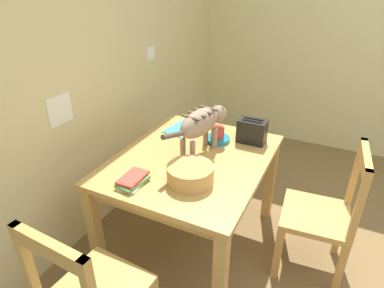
{
  "coord_description": "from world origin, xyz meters",
  "views": [
    {
      "loc": [
        -1.65,
        0.5,
        1.84
      ],
      "look_at": [
        0.07,
        1.33,
        0.83
      ],
      "focal_mm": 30.98,
      "sensor_mm": 36.0,
      "label": 1
    }
  ],
  "objects_px": {
    "wicker_basket": "(190,174)",
    "toaster": "(252,131)",
    "cat": "(202,123)",
    "magazine": "(183,128)",
    "book_stack": "(133,180)",
    "wooden_chair_near": "(323,214)",
    "dining_table": "(192,168)",
    "saucer_bowl": "(217,139)",
    "coffee_mug": "(218,132)"
  },
  "relations": [
    {
      "from": "wicker_basket",
      "to": "magazine",
      "type": "bearing_deg",
      "value": 30.59
    },
    {
      "from": "dining_table",
      "to": "toaster",
      "type": "xyz_separation_m",
      "value": [
        0.39,
        -0.29,
        0.17
      ]
    },
    {
      "from": "toaster",
      "to": "wooden_chair_near",
      "type": "xyz_separation_m",
      "value": [
        -0.24,
        -0.58,
        -0.36
      ]
    },
    {
      "from": "magazine",
      "to": "book_stack",
      "type": "distance_m",
      "value": 0.8
    },
    {
      "from": "book_stack",
      "to": "toaster",
      "type": "height_order",
      "value": "toaster"
    },
    {
      "from": "saucer_bowl",
      "to": "magazine",
      "type": "distance_m",
      "value": 0.33
    },
    {
      "from": "saucer_bowl",
      "to": "magazine",
      "type": "bearing_deg",
      "value": 76.61
    },
    {
      "from": "wicker_basket",
      "to": "toaster",
      "type": "height_order",
      "value": "toaster"
    },
    {
      "from": "saucer_bowl",
      "to": "coffee_mug",
      "type": "height_order",
      "value": "coffee_mug"
    },
    {
      "from": "cat",
      "to": "book_stack",
      "type": "height_order",
      "value": "cat"
    },
    {
      "from": "dining_table",
      "to": "magazine",
      "type": "distance_m",
      "value": 0.46
    },
    {
      "from": "cat",
      "to": "coffee_mug",
      "type": "distance_m",
      "value": 0.25
    },
    {
      "from": "dining_table",
      "to": "toaster",
      "type": "distance_m",
      "value": 0.51
    },
    {
      "from": "coffee_mug",
      "to": "wicker_basket",
      "type": "bearing_deg",
      "value": -174.49
    },
    {
      "from": "coffee_mug",
      "to": "wicker_basket",
      "type": "xyz_separation_m",
      "value": [
        -0.56,
        -0.05,
        -0.02
      ]
    },
    {
      "from": "dining_table",
      "to": "book_stack",
      "type": "xyz_separation_m",
      "value": [
        -0.43,
        0.17,
        0.11
      ]
    },
    {
      "from": "magazine",
      "to": "coffee_mug",
      "type": "bearing_deg",
      "value": -94.78
    },
    {
      "from": "coffee_mug",
      "to": "wooden_chair_near",
      "type": "bearing_deg",
      "value": -100.89
    },
    {
      "from": "magazine",
      "to": "toaster",
      "type": "distance_m",
      "value": 0.55
    },
    {
      "from": "book_stack",
      "to": "toaster",
      "type": "bearing_deg",
      "value": -29.44
    },
    {
      "from": "coffee_mug",
      "to": "book_stack",
      "type": "height_order",
      "value": "coffee_mug"
    },
    {
      "from": "coffee_mug",
      "to": "wooden_chair_near",
      "type": "distance_m",
      "value": 0.89
    },
    {
      "from": "magazine",
      "to": "wooden_chair_near",
      "type": "bearing_deg",
      "value": -93.38
    },
    {
      "from": "magazine",
      "to": "book_stack",
      "type": "height_order",
      "value": "book_stack"
    },
    {
      "from": "magazine",
      "to": "wicker_basket",
      "type": "bearing_deg",
      "value": -141.34
    },
    {
      "from": "wooden_chair_near",
      "to": "wicker_basket",
      "type": "bearing_deg",
      "value": 113.62
    },
    {
      "from": "cat",
      "to": "toaster",
      "type": "xyz_separation_m",
      "value": [
        0.29,
        -0.26,
        -0.13
      ]
    },
    {
      "from": "book_stack",
      "to": "toaster",
      "type": "distance_m",
      "value": 0.94
    },
    {
      "from": "dining_table",
      "to": "book_stack",
      "type": "bearing_deg",
      "value": 157.96
    },
    {
      "from": "wicker_basket",
      "to": "wooden_chair_near",
      "type": "height_order",
      "value": "wooden_chair_near"
    },
    {
      "from": "cat",
      "to": "magazine",
      "type": "bearing_deg",
      "value": 146.99
    },
    {
      "from": "cat",
      "to": "magazine",
      "type": "distance_m",
      "value": 0.45
    },
    {
      "from": "saucer_bowl",
      "to": "coffee_mug",
      "type": "xyz_separation_m",
      "value": [
        0.0,
        -0.0,
        0.06
      ]
    },
    {
      "from": "magazine",
      "to": "wooden_chair_near",
      "type": "height_order",
      "value": "wooden_chair_near"
    },
    {
      "from": "saucer_bowl",
      "to": "wooden_chair_near",
      "type": "height_order",
      "value": "wooden_chair_near"
    },
    {
      "from": "wicker_basket",
      "to": "toaster",
      "type": "distance_m",
      "value": 0.67
    },
    {
      "from": "toaster",
      "to": "wicker_basket",
      "type": "bearing_deg",
      "value": 165.22
    },
    {
      "from": "magazine",
      "to": "toaster",
      "type": "xyz_separation_m",
      "value": [
        0.02,
        -0.54,
        0.08
      ]
    },
    {
      "from": "cat",
      "to": "dining_table",
      "type": "bearing_deg",
      "value": -93.54
    },
    {
      "from": "magazine",
      "to": "toaster",
      "type": "height_order",
      "value": "toaster"
    },
    {
      "from": "dining_table",
      "to": "wooden_chair_near",
      "type": "height_order",
      "value": "wooden_chair_near"
    },
    {
      "from": "cat",
      "to": "magazine",
      "type": "height_order",
      "value": "cat"
    },
    {
      "from": "cat",
      "to": "coffee_mug",
      "type": "bearing_deg",
      "value": 90.17
    },
    {
      "from": "dining_table",
      "to": "coffee_mug",
      "type": "height_order",
      "value": "coffee_mug"
    },
    {
      "from": "coffee_mug",
      "to": "magazine",
      "type": "height_order",
      "value": "coffee_mug"
    },
    {
      "from": "dining_table",
      "to": "cat",
      "type": "distance_m",
      "value": 0.32
    },
    {
      "from": "dining_table",
      "to": "saucer_bowl",
      "type": "distance_m",
      "value": 0.32
    },
    {
      "from": "dining_table",
      "to": "wooden_chair_near",
      "type": "relative_size",
      "value": 1.26
    },
    {
      "from": "toaster",
      "to": "wooden_chair_near",
      "type": "distance_m",
      "value": 0.72
    },
    {
      "from": "cat",
      "to": "magazine",
      "type": "relative_size",
      "value": 2.21
    }
  ]
}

